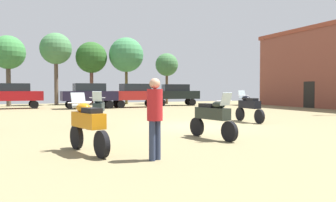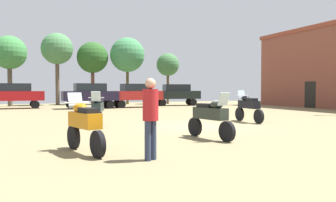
% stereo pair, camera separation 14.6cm
% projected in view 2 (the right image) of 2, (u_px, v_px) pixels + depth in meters
% --- Properties ---
extents(ground_plane, '(44.00, 52.00, 0.02)m').
position_uv_depth(ground_plane, '(194.00, 126.00, 14.20)').
color(ground_plane, '#817450').
extents(motorcycle_3, '(0.76, 2.04, 1.45)m').
position_uv_depth(motorcycle_3, '(84.00, 124.00, 8.20)').
color(motorcycle_3, black).
rests_on(motorcycle_3, ground).
extents(motorcycle_6, '(0.62, 2.23, 1.48)m').
position_uv_depth(motorcycle_6, '(248.00, 107.00, 15.92)').
color(motorcycle_6, black).
rests_on(motorcycle_6, ground).
extents(motorcycle_7, '(0.84, 2.19, 1.46)m').
position_uv_depth(motorcycle_7, '(98.00, 109.00, 13.96)').
color(motorcycle_7, black).
rests_on(motorcycle_7, ground).
extents(motorcycle_8, '(0.71, 2.13, 1.44)m').
position_uv_depth(motorcycle_8, '(211.00, 116.00, 10.52)').
color(motorcycle_8, black).
rests_on(motorcycle_8, ground).
extents(car_1, '(4.35, 1.92, 2.00)m').
position_uv_depth(car_1, '(90.00, 94.00, 27.15)').
color(car_1, black).
rests_on(car_1, ground).
extents(car_2, '(4.53, 2.47, 2.00)m').
position_uv_depth(car_2, '(176.00, 93.00, 32.22)').
color(car_2, black).
rests_on(car_2, ground).
extents(car_3, '(4.36, 1.95, 2.00)m').
position_uv_depth(car_3, '(136.00, 94.00, 28.94)').
color(car_3, black).
rests_on(car_3, ground).
extents(car_5, '(4.42, 2.10, 2.00)m').
position_uv_depth(car_5, '(15.00, 94.00, 26.97)').
color(car_5, black).
rests_on(car_5, ground).
extents(person_1, '(0.46, 0.46, 1.78)m').
position_uv_depth(person_1, '(151.00, 112.00, 7.34)').
color(person_1, '#28314B').
rests_on(person_1, ground).
extents(tree_1, '(2.39, 2.39, 5.32)m').
position_uv_depth(tree_1, '(168.00, 65.00, 35.79)').
color(tree_1, brown).
rests_on(tree_1, ground).
extents(tree_2, '(3.54, 3.54, 6.85)m').
position_uv_depth(tree_2, '(127.00, 55.00, 35.06)').
color(tree_2, brown).
rests_on(tree_2, ground).
extents(tree_3, '(2.99, 2.99, 6.32)m').
position_uv_depth(tree_3, '(9.00, 53.00, 30.43)').
color(tree_3, '#4E4337').
rests_on(tree_3, ground).
extents(tree_4, '(3.14, 3.14, 6.32)m').
position_uv_depth(tree_4, '(93.00, 58.00, 34.43)').
color(tree_4, brown).
rests_on(tree_4, ground).
extents(tree_6, '(3.02, 3.02, 6.96)m').
position_uv_depth(tree_6, '(57.00, 49.00, 32.84)').
color(tree_6, brown).
rests_on(tree_6, ground).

